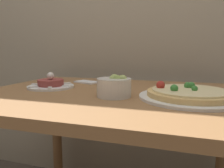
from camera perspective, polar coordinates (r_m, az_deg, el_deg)
dining_table at (r=0.94m, az=0.11°, el=-8.52°), size 1.12×0.83×0.75m
pizza_plate at (r=0.84m, az=19.52°, el=-2.56°), size 0.36×0.36×0.06m
tartare_plate at (r=1.07m, az=-15.69°, el=-0.08°), size 0.22×0.22×0.07m
small_bowl at (r=0.82m, az=0.62°, el=-0.64°), size 0.13×0.13×0.08m
napkin at (r=1.20m, az=-6.56°, el=0.52°), size 0.15×0.12×0.01m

